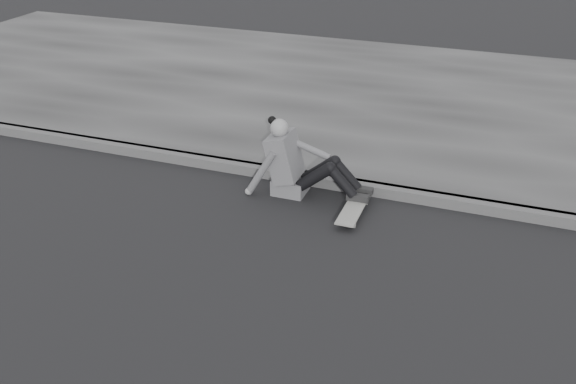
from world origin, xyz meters
TOP-DOWN VIEW (x-y plane):
  - skateboard at (-2.60, 2.05)m, footprint 0.20×0.78m
  - seated_woman at (-3.34, 2.29)m, footprint 1.38×0.46m

SIDE VIEW (x-z plane):
  - skateboard at x=-2.60m, z-range 0.03..0.12m
  - seated_woman at x=-3.34m, z-range -0.08..0.80m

